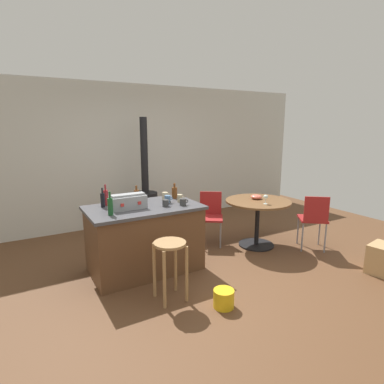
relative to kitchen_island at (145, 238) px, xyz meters
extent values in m
plane|color=brown|center=(0.67, -0.36, -0.45)|extent=(8.80, 8.80, 0.00)
cube|color=beige|center=(0.67, 2.17, 0.90)|extent=(8.00, 0.10, 2.70)
cube|color=brown|center=(0.00, 0.00, -0.02)|extent=(1.41, 0.81, 0.85)
cube|color=#424247|center=(0.00, 0.00, 0.42)|extent=(1.47, 0.87, 0.04)
cylinder|color=#A37A4C|center=(0.10, -0.71, -0.12)|extent=(0.04, 0.04, 0.65)
cylinder|color=#A37A4C|center=(-0.17, -0.71, -0.12)|extent=(0.04, 0.04, 0.65)
cylinder|color=#A37A4C|center=(-0.17, -0.98, -0.12)|extent=(0.04, 0.04, 0.65)
cylinder|color=#A37A4C|center=(0.10, -0.98, -0.12)|extent=(0.04, 0.04, 0.65)
cylinder|color=#A37A4C|center=(-0.04, -0.84, 0.22)|extent=(0.36, 0.36, 0.03)
cylinder|color=black|center=(1.90, -0.09, -0.43)|extent=(0.57, 0.57, 0.02)
cylinder|color=black|center=(1.90, -0.09, -0.08)|extent=(0.07, 0.07, 0.73)
cylinder|color=brown|center=(1.90, -0.09, 0.30)|extent=(1.03, 1.03, 0.03)
cube|color=maroon|center=(1.27, 0.34, 0.00)|extent=(0.56, 0.56, 0.03)
cube|color=maroon|center=(1.38, 0.50, 0.20)|extent=(0.31, 0.23, 0.40)
cylinder|color=gray|center=(1.51, 0.38, -0.23)|extent=(0.02, 0.02, 0.43)
cylinder|color=gray|center=(1.23, 0.58, -0.23)|extent=(0.02, 0.02, 0.43)
cylinder|color=gray|center=(1.04, 0.30, -0.23)|extent=(0.02, 0.02, 0.43)
cylinder|color=gray|center=(1.32, 0.10, -0.23)|extent=(0.02, 0.02, 0.43)
cube|color=maroon|center=(2.57, -0.61, 0.04)|extent=(0.56, 0.56, 0.03)
cube|color=maroon|center=(2.46, -0.76, 0.24)|extent=(0.30, 0.24, 0.40)
cylinder|color=gray|center=(2.33, -0.64, -0.21)|extent=(0.02, 0.02, 0.47)
cylinder|color=gray|center=(2.60, -0.85, -0.21)|extent=(0.02, 0.02, 0.47)
cylinder|color=gray|center=(2.81, -0.58, -0.21)|extent=(0.02, 0.02, 0.47)
cylinder|color=gray|center=(2.54, -0.37, -0.21)|extent=(0.02, 0.02, 0.47)
cylinder|color=black|center=(0.65, 1.57, -0.42)|extent=(0.37, 0.37, 0.06)
cylinder|color=black|center=(0.65, 1.57, -0.06)|extent=(0.44, 0.44, 0.65)
cube|color=#2D2826|center=(0.65, 1.35, -0.06)|extent=(0.20, 0.02, 0.20)
cylinder|color=black|center=(0.65, 1.57, 0.94)|extent=(0.13, 0.13, 1.36)
cube|color=gray|center=(-0.21, -0.02, 0.53)|extent=(0.44, 0.21, 0.17)
cube|color=gray|center=(-0.21, -0.02, 0.62)|extent=(0.42, 0.13, 0.02)
cube|color=red|center=(-0.32, -0.13, 0.53)|extent=(0.04, 0.01, 0.04)
cube|color=red|center=(-0.10, -0.13, 0.53)|extent=(0.04, 0.01, 0.04)
cylinder|color=black|center=(-0.47, 0.22, 0.53)|extent=(0.06, 0.06, 0.18)
cylinder|color=black|center=(-0.47, 0.22, 0.66)|extent=(0.02, 0.02, 0.07)
cylinder|color=#603314|center=(0.02, 0.30, 0.52)|extent=(0.07, 0.07, 0.16)
cylinder|color=#603314|center=(0.02, 0.30, 0.63)|extent=(0.03, 0.03, 0.06)
cylinder|color=#194C23|center=(-0.49, -0.19, 0.54)|extent=(0.06, 0.06, 0.20)
cylinder|color=#194C23|center=(-0.49, -0.19, 0.68)|extent=(0.02, 0.02, 0.08)
cylinder|color=maroon|center=(-0.41, 0.30, 0.54)|extent=(0.06, 0.06, 0.20)
cylinder|color=maroon|center=(-0.41, 0.30, 0.68)|extent=(0.02, 0.02, 0.08)
cylinder|color=#603314|center=(0.56, 0.21, 0.52)|extent=(0.08, 0.08, 0.16)
cylinder|color=#603314|center=(0.56, 0.21, 0.63)|extent=(0.03, 0.03, 0.06)
cylinder|color=#4C7099|center=(0.35, 0.00, 0.49)|extent=(0.08, 0.08, 0.11)
torus|color=#4C7099|center=(0.40, 0.00, 0.50)|extent=(0.05, 0.01, 0.05)
cylinder|color=tan|center=(0.40, 0.20, 0.49)|extent=(0.09, 0.09, 0.11)
torus|color=tan|center=(0.46, 0.20, 0.50)|extent=(0.05, 0.01, 0.05)
cylinder|color=#383838|center=(0.25, -0.15, 0.49)|extent=(0.08, 0.08, 0.09)
torus|color=#383838|center=(0.30, -0.15, 0.49)|extent=(0.05, 0.01, 0.05)
cylinder|color=tan|center=(0.52, -0.04, 0.49)|extent=(0.08, 0.08, 0.11)
torus|color=tan|center=(0.57, -0.04, 0.50)|extent=(0.05, 0.01, 0.05)
cylinder|color=#383838|center=(0.47, -0.22, 0.49)|extent=(0.09, 0.09, 0.09)
torus|color=#383838|center=(0.52, -0.22, 0.49)|extent=(0.05, 0.01, 0.05)
cylinder|color=silver|center=(1.83, -0.32, 0.31)|extent=(0.06, 0.06, 0.00)
cylinder|color=silver|center=(1.83, -0.32, 0.35)|extent=(0.01, 0.01, 0.08)
ellipsoid|color=silver|center=(1.83, -0.32, 0.42)|extent=(0.07, 0.07, 0.06)
ellipsoid|color=#DB6651|center=(1.94, 0.00, 0.35)|extent=(0.18, 0.18, 0.07)
cylinder|color=yellow|center=(0.39, -1.28, -0.35)|extent=(0.23, 0.23, 0.20)
camera|label=1|loc=(-1.44, -3.76, 1.48)|focal=29.36mm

